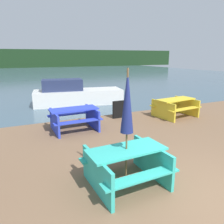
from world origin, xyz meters
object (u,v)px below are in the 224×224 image
object	(u,v)px
umbrella_navy	(127,102)
signboard	(119,109)
picnic_table_yellow	(175,106)
boat	(76,95)
picnic_table_teal	(126,163)
picnic_table_blue	(74,117)

from	to	relation	value
umbrella_navy	signboard	world-z (taller)	umbrella_navy
picnic_table_yellow	signboard	distance (m)	2.50
picnic_table_yellow	boat	bearing A→B (deg)	126.95
umbrella_navy	boat	world-z (taller)	umbrella_navy
picnic_table_teal	umbrella_navy	bearing A→B (deg)	0.00
boat	signboard	world-z (taller)	boat
boat	umbrella_navy	bearing A→B (deg)	-89.26
signboard	picnic_table_blue	bearing A→B (deg)	-161.96
boat	signboard	bearing A→B (deg)	-66.39
picnic_table_blue	umbrella_navy	xyz separation A→B (m)	(0.04, -3.82, 1.27)
picnic_table_blue	picnic_table_yellow	bearing A→B (deg)	-1.62
umbrella_navy	picnic_table_blue	bearing A→B (deg)	90.61
picnic_table_teal	umbrella_navy	distance (m)	1.28
picnic_table_teal	picnic_table_yellow	size ratio (longest dim) A/B	0.87
picnic_table_teal	boat	world-z (taller)	boat
picnic_table_yellow	signboard	size ratio (longest dim) A/B	2.51
umbrella_navy	signboard	size ratio (longest dim) A/B	3.18
umbrella_navy	boat	distance (m)	8.19
picnic_table_blue	boat	size ratio (longest dim) A/B	0.34
picnic_table_teal	umbrella_navy	xyz separation A→B (m)	(0.00, 0.00, 1.28)
umbrella_navy	signboard	xyz separation A→B (m)	(2.10, 4.51, -1.37)
umbrella_navy	picnic_table_teal	bearing A→B (deg)	0.00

